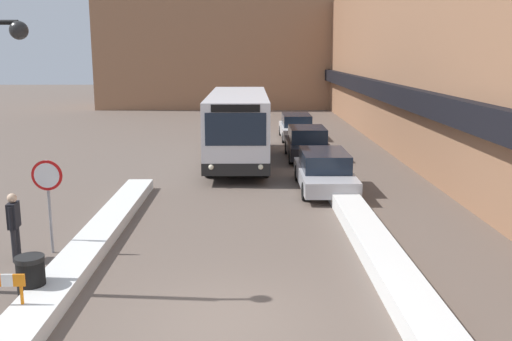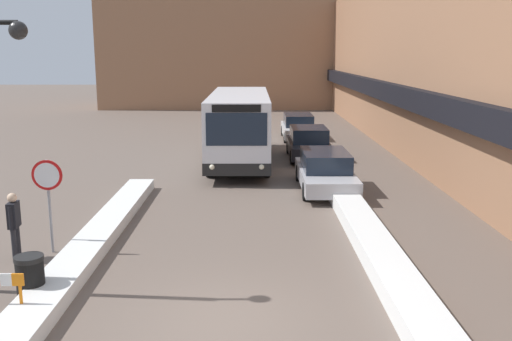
{
  "view_description": "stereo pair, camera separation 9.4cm",
  "coord_description": "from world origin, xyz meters",
  "views": [
    {
      "loc": [
        0.44,
        -9.94,
        4.99
      ],
      "look_at": [
        0.63,
        5.3,
        1.81
      ],
      "focal_mm": 40.0,
      "sensor_mm": 36.0,
      "label": 1
    },
    {
      "loc": [
        0.54,
        -9.94,
        4.99
      ],
      "look_at": [
        0.63,
        5.3,
        1.81
      ],
      "focal_mm": 40.0,
      "sensor_mm": 36.0,
      "label": 2
    }
  ],
  "objects": [
    {
      "name": "parked_car_back",
      "position": [
        3.2,
        23.07,
        0.72
      ],
      "size": [
        1.84,
        4.78,
        1.44
      ],
      "color": "silver",
      "rests_on": "ground_plane"
    },
    {
      "name": "snow_bank_right",
      "position": [
        3.6,
        3.35,
        0.22
      ],
      "size": [
        0.9,
        13.47,
        0.44
      ],
      "color": "silver",
      "rests_on": "ground_plane"
    },
    {
      "name": "pedestrian",
      "position": [
        -5.25,
        3.33,
        1.01
      ],
      "size": [
        0.25,
        0.54,
        1.68
      ],
      "rotation": [
        0.0,
        0.0,
        -1.47
      ],
      "color": "#232328",
      "rests_on": "ground_plane"
    },
    {
      "name": "city_bus",
      "position": [
        -0.06,
        15.94,
        1.71
      ],
      "size": [
        2.61,
        10.25,
        3.15
      ],
      "color": "silver",
      "rests_on": "ground_plane"
    },
    {
      "name": "snow_bank_left",
      "position": [
        -3.6,
        2.48,
        0.17
      ],
      "size": [
        0.9,
        16.64,
        0.34
      ],
      "color": "silver",
      "rests_on": "ground_plane"
    },
    {
      "name": "parked_car_middle",
      "position": [
        3.2,
        16.79,
        0.75
      ],
      "size": [
        1.93,
        4.39,
        1.5
      ],
      "color": "black",
      "rests_on": "ground_plane"
    },
    {
      "name": "building_backdrop_far",
      "position": [
        0.0,
        43.85,
        8.64
      ],
      "size": [
        26.0,
        8.0,
        17.28
      ],
      "color": "#996B4C",
      "rests_on": "ground_plane"
    },
    {
      "name": "trash_bin",
      "position": [
        -4.0,
        0.99,
        0.48
      ],
      "size": [
        0.59,
        0.59,
        0.95
      ],
      "color": "black",
      "rests_on": "ground_plane"
    },
    {
      "name": "building_row_right",
      "position": [
        9.97,
        24.0,
        4.57
      ],
      "size": [
        5.5,
        60.0,
        9.17
      ],
      "color": "#996B4C",
      "rests_on": "ground_plane"
    },
    {
      "name": "parked_car_front",
      "position": [
        3.2,
        10.51,
        0.72
      ],
      "size": [
        1.9,
        4.85,
        1.43
      ],
      "color": "#B7B7BC",
      "rests_on": "ground_plane"
    },
    {
      "name": "ground_plane",
      "position": [
        0.0,
        0.0,
        0.0
      ],
      "size": [
        160.0,
        160.0,
        0.0
      ],
      "primitive_type": "plane",
      "color": "#66564C"
    },
    {
      "name": "stop_sign",
      "position": [
        -4.55,
        3.84,
        1.73
      ],
      "size": [
        0.76,
        0.08,
        2.39
      ],
      "color": "gray",
      "rests_on": "ground_plane"
    }
  ]
}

